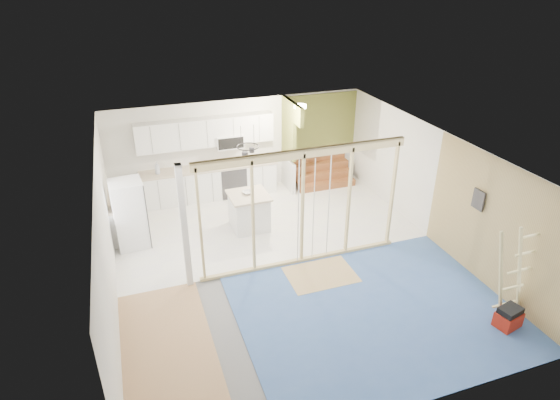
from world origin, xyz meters
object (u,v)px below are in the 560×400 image
object	(u,v)px
fridge	(130,214)
ladder	(513,273)
island	(249,212)
toolbox	(508,318)

from	to	relation	value
fridge	ladder	world-z (taller)	ladder
island	fridge	bearing A→B (deg)	176.62
island	toolbox	world-z (taller)	island
fridge	island	bearing A→B (deg)	-7.30
ladder	island	bearing A→B (deg)	138.77
fridge	island	size ratio (longest dim) A/B	1.70
fridge	ladder	size ratio (longest dim) A/B	0.87
toolbox	ladder	world-z (taller)	ladder
toolbox	island	bearing A→B (deg)	111.87
island	toolbox	size ratio (longest dim) A/B	1.90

